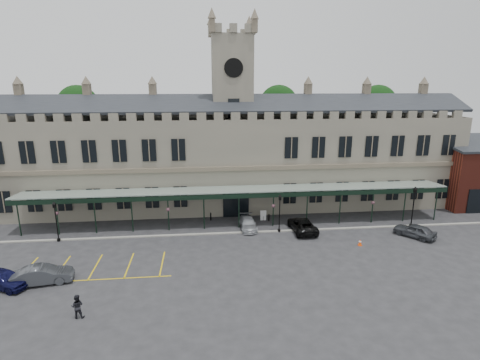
{
  "coord_description": "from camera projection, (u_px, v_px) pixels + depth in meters",
  "views": [
    {
      "loc": [
        -4.08,
        -33.2,
        16.24
      ],
      "look_at": [
        0.0,
        6.0,
        6.0
      ],
      "focal_mm": 28.0,
      "sensor_mm": 36.0,
      "label": 1
    }
  ],
  "objects": [
    {
      "name": "traffic_cone",
      "position": [
        360.0,
        242.0,
        38.51
      ],
      "size": [
        0.41,
        0.41,
        0.66
      ],
      "rotation": [
        0.0,
        0.0,
        -0.4
      ],
      "color": "#F44407",
      "rests_on": "ground"
    },
    {
      "name": "person_b",
      "position": [
        77.0,
        306.0,
        26.51
      ],
      "size": [
        0.87,
        0.68,
        1.79
      ],
      "primitive_type": "imported",
      "rotation": [
        0.0,
        0.0,
        3.14
      ],
      "color": "black",
      "rests_on": "ground"
    },
    {
      "name": "ground",
      "position": [
        246.0,
        255.0,
        36.46
      ],
      "size": [
        140.0,
        140.0,
        0.0
      ],
      "primitive_type": "plane",
      "color": "#28282A"
    },
    {
      "name": "parking_markings",
      "position": [
        94.0,
        269.0,
        33.61
      ],
      "size": [
        16.0,
        6.0,
        0.01
      ],
      "primitive_type": null,
      "color": "gold",
      "rests_on": "ground"
    },
    {
      "name": "lamp_post_mid",
      "position": [
        280.0,
        210.0,
        41.46
      ],
      "size": [
        0.42,
        0.42,
        4.42
      ],
      "color": "black",
      "rests_on": "ground"
    },
    {
      "name": "bollard_right",
      "position": [
        269.0,
        217.0,
        45.38
      ],
      "size": [
        0.15,
        0.15,
        0.85
      ],
      "primitive_type": "cylinder",
      "color": "black",
      "rests_on": "ground"
    },
    {
      "name": "kerb",
      "position": [
        240.0,
        233.0,
        41.74
      ],
      "size": [
        60.0,
        0.4,
        0.12
      ],
      "primitive_type": "cube",
      "color": "gray",
      "rests_on": "ground"
    },
    {
      "name": "tree_behind_left",
      "position": [
        78.0,
        107.0,
        55.1
      ],
      "size": [
        6.0,
        6.0,
        16.0
      ],
      "color": "#332314",
      "rests_on": "ground"
    },
    {
      "name": "bollard_left",
      "position": [
        211.0,
        217.0,
        45.5
      ],
      "size": [
        0.17,
        0.17,
        0.96
      ],
      "primitive_type": "cylinder",
      "color": "black",
      "rests_on": "ground"
    },
    {
      "name": "car_van",
      "position": [
        302.0,
        225.0,
        42.13
      ],
      "size": [
        2.65,
        5.31,
        1.44
      ],
      "primitive_type": "imported",
      "rotation": [
        0.0,
        0.0,
        3.19
      ],
      "color": "black",
      "rests_on": "ground"
    },
    {
      "name": "lamp_post_left",
      "position": [
        56.0,
        218.0,
        38.96
      ],
      "size": [
        0.42,
        0.42,
        4.41
      ],
      "color": "black",
      "rests_on": "ground"
    },
    {
      "name": "tree_behind_right",
      "position": [
        377.0,
        105.0,
        59.7
      ],
      "size": [
        6.0,
        6.0,
        16.0
      ],
      "color": "#332314",
      "rests_on": "ground"
    },
    {
      "name": "sign_board",
      "position": [
        263.0,
        215.0,
        45.5
      ],
      "size": [
        0.73,
        0.06,
        1.25
      ],
      "rotation": [
        0.0,
        0.0,
        -0.0
      ],
      "color": "black",
      "rests_on": "ground"
    },
    {
      "name": "car_right_a",
      "position": [
        415.0,
        231.0,
        40.54
      ],
      "size": [
        4.06,
        4.46,
        1.47
      ],
      "primitive_type": "imported",
      "rotation": [
        0.0,
        0.0,
        3.82
      ],
      "color": "#3A3D42",
      "rests_on": "ground"
    },
    {
      "name": "car_left_b",
      "position": [
        43.0,
        275.0,
        31.1
      ],
      "size": [
        4.89,
        2.41,
        1.54
      ],
      "primitive_type": "imported",
      "rotation": [
        0.0,
        0.0,
        1.74
      ],
      "color": "#3A3D42",
      "rests_on": "ground"
    },
    {
      "name": "lamp_post_right",
      "position": [
        414.0,
        203.0,
        42.89
      ],
      "size": [
        0.46,
        0.46,
        4.88
      ],
      "color": "black",
      "rests_on": "ground"
    },
    {
      "name": "clock_tower",
      "position": [
        232.0,
        108.0,
        48.56
      ],
      "size": [
        5.6,
        5.6,
        24.8
      ],
      "color": "#696457",
      "rests_on": "ground"
    },
    {
      "name": "tree_behind_mid",
      "position": [
        279.0,
        106.0,
        58.1
      ],
      "size": [
        6.0,
        6.0,
        16.0
      ],
      "color": "#332314",
      "rests_on": "ground"
    },
    {
      "name": "canopy",
      "position": [
        239.0,
        207.0,
        43.04
      ],
      "size": [
        50.0,
        4.1,
        4.3
      ],
      "color": "#8C9E93",
      "rests_on": "ground"
    },
    {
      "name": "car_taxi",
      "position": [
        248.0,
        223.0,
        42.88
      ],
      "size": [
        1.79,
        4.33,
        1.25
      ],
      "primitive_type": "imported",
      "rotation": [
        0.0,
        0.0,
        0.01
      ],
      "color": "#A0A2A7",
      "rests_on": "ground"
    },
    {
      "name": "station_building",
      "position": [
        232.0,
        158.0,
        50.15
      ],
      "size": [
        60.0,
        10.36,
        17.3
      ],
      "color": "#696457",
      "rests_on": "ground"
    },
    {
      "name": "car_left_a",
      "position": [
        3.0,
        279.0,
        30.49
      ],
      "size": [
        4.92,
        3.48,
        1.55
      ],
      "primitive_type": "imported",
      "rotation": [
        0.0,
        0.0,
        1.17
      ],
      "color": "black",
      "rests_on": "ground"
    }
  ]
}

